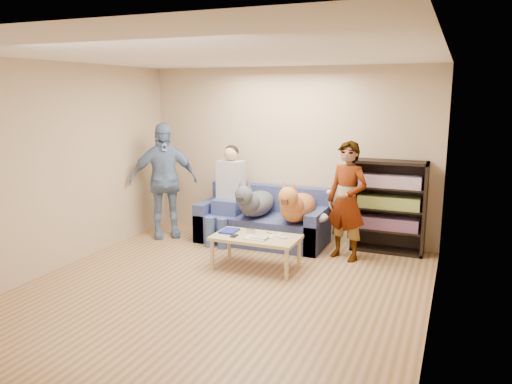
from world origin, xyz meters
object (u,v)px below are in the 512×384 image
at_px(person_standing_right, 347,201).
at_px(camera_silver, 251,231).
at_px(person_standing_left, 163,181).
at_px(dog_gray, 255,202).
at_px(person_seated, 228,190).
at_px(dog_tan, 296,206).
at_px(notebook_blue, 229,231).
at_px(bookshelf, 389,205).
at_px(sofa, 263,223).
at_px(coffee_table, 256,240).

bearing_deg(person_standing_right, camera_silver, -127.91).
xyz_separation_m(person_standing_left, camera_silver, (1.74, -0.67, -0.44)).
xyz_separation_m(person_standing_left, dog_gray, (1.47, 0.13, -0.25)).
height_order(person_seated, dog_gray, person_seated).
bearing_deg(dog_tan, notebook_blue, -128.67).
bearing_deg(person_standing_left, camera_silver, -60.30).
bearing_deg(bookshelf, person_standing_right, -131.42).
bearing_deg(bookshelf, camera_silver, -142.52).
relative_size(sofa, person_seated, 1.29).
xyz_separation_m(sofa, dog_gray, (-0.06, -0.19, 0.36)).
distance_m(person_seated, bookshelf, 2.35).
bearing_deg(notebook_blue, coffee_table, -7.13).
relative_size(person_standing_right, dog_gray, 1.28).
bearing_deg(person_standing_left, coffee_table, -62.26).
distance_m(person_standing_right, person_seated, 1.85).
bearing_deg(coffee_table, sofa, 106.85).
xyz_separation_m(notebook_blue, sofa, (0.07, 1.05, -0.15)).
relative_size(person_standing_left, bookshelf, 1.37).
bearing_deg(coffee_table, dog_tan, 73.54).
distance_m(notebook_blue, coffee_table, 0.41).
bearing_deg(dog_gray, bookshelf, 12.80).
relative_size(person_standing_right, coffee_table, 1.45).
bearing_deg(sofa, coffee_table, -73.15).
relative_size(person_seated, coffee_table, 1.34).
relative_size(notebook_blue, bookshelf, 0.20).
distance_m(person_standing_left, coffee_table, 2.09).
height_order(person_seated, coffee_table, person_seated).
distance_m(notebook_blue, person_seated, 1.08).
bearing_deg(notebook_blue, dog_gray, 89.47).
bearing_deg(notebook_blue, person_seated, 115.97).
xyz_separation_m(person_standing_left, notebook_blue, (1.46, -0.74, -0.46)).
xyz_separation_m(person_standing_right, notebook_blue, (-1.39, -0.74, -0.37)).
relative_size(person_standing_left, dog_tan, 1.50).
bearing_deg(person_seated, person_standing_left, -169.36).
bearing_deg(bookshelf, person_standing_left, -170.61).
height_order(person_standing_left, camera_silver, person_standing_left).
xyz_separation_m(camera_silver, dog_tan, (0.38, 0.75, 0.21)).
distance_m(person_seated, dog_gray, 0.48).
xyz_separation_m(person_standing_left, bookshelf, (3.33, 0.55, -0.21)).
height_order(notebook_blue, person_seated, person_seated).
bearing_deg(sofa, bookshelf, 7.40).
xyz_separation_m(notebook_blue, dog_gray, (0.01, 0.86, 0.21)).
distance_m(person_standing_left, camera_silver, 1.92).
relative_size(sofa, bookshelf, 1.46).
height_order(camera_silver, coffee_table, camera_silver).
xyz_separation_m(camera_silver, person_seated, (-0.73, 0.86, 0.33)).
bearing_deg(camera_silver, sofa, 102.28).
height_order(notebook_blue, bookshelf, bookshelf).
relative_size(notebook_blue, camera_silver, 2.36).
bearing_deg(bookshelf, sofa, -172.60).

